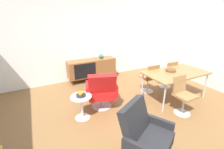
{
  "coord_description": "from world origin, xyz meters",
  "views": [
    {
      "loc": [
        -1.54,
        -2.45,
        2.09
      ],
      "look_at": [
        -0.02,
        0.51,
        0.82
      ],
      "focal_mm": 24.98,
      "sensor_mm": 36.0,
      "label": 1
    }
  ],
  "objects_px": {
    "dining_table": "(176,74)",
    "fruit_bowl": "(81,95)",
    "dining_chair_back_left": "(150,77)",
    "lounge_chair_red": "(102,90)",
    "sideboard": "(92,68)",
    "side_table_round": "(82,105)",
    "dining_chair_back_right": "(168,73)",
    "dining_chair_front_left": "(183,94)",
    "wooden_bowl_on_table": "(171,70)",
    "vase_cobalt": "(101,56)",
    "armchair_black_shell": "(145,136)"
  },
  "relations": [
    {
      "from": "dining_table",
      "to": "fruit_bowl",
      "type": "relative_size",
      "value": 8.0
    },
    {
      "from": "dining_chair_back_left",
      "to": "lounge_chair_red",
      "type": "relative_size",
      "value": 0.9
    },
    {
      "from": "sideboard",
      "to": "dining_table",
      "type": "bearing_deg",
      "value": -55.68
    },
    {
      "from": "sideboard",
      "to": "side_table_round",
      "type": "relative_size",
      "value": 3.08
    },
    {
      "from": "dining_chair_back_right",
      "to": "lounge_chair_red",
      "type": "bearing_deg",
      "value": -176.52
    },
    {
      "from": "dining_chair_front_left",
      "to": "dining_chair_back_left",
      "type": "xyz_separation_m",
      "value": [
        -0.0,
        1.12,
        0.0
      ]
    },
    {
      "from": "dining_chair_front_left",
      "to": "dining_table",
      "type": "bearing_deg",
      "value": 57.83
    },
    {
      "from": "wooden_bowl_on_table",
      "to": "side_table_round",
      "type": "height_order",
      "value": "wooden_bowl_on_table"
    },
    {
      "from": "dining_table",
      "to": "dining_chair_back_right",
      "type": "distance_m",
      "value": 0.7
    },
    {
      "from": "dining_chair_back_right",
      "to": "side_table_round",
      "type": "bearing_deg",
      "value": -173.85
    },
    {
      "from": "side_table_round",
      "to": "dining_chair_back_right",
      "type": "bearing_deg",
      "value": 6.15
    },
    {
      "from": "vase_cobalt",
      "to": "dining_chair_front_left",
      "type": "height_order",
      "value": "vase_cobalt"
    },
    {
      "from": "sideboard",
      "to": "side_table_round",
      "type": "distance_m",
      "value": 2.13
    },
    {
      "from": "armchair_black_shell",
      "to": "fruit_bowl",
      "type": "distance_m",
      "value": 1.55
    },
    {
      "from": "dining_table",
      "to": "armchair_black_shell",
      "type": "distance_m",
      "value": 2.27
    },
    {
      "from": "wooden_bowl_on_table",
      "to": "vase_cobalt",
      "type": "bearing_deg",
      "value": 116.86
    },
    {
      "from": "dining_table",
      "to": "wooden_bowl_on_table",
      "type": "xyz_separation_m",
      "value": [
        -0.08,
        0.1,
        0.07
      ]
    },
    {
      "from": "dining_table",
      "to": "dining_chair_front_left",
      "type": "distance_m",
      "value": 0.7
    },
    {
      "from": "dining_table",
      "to": "side_table_round",
      "type": "xyz_separation_m",
      "value": [
        -2.41,
        0.26,
        -0.38
      ]
    },
    {
      "from": "vase_cobalt",
      "to": "dining_table",
      "type": "relative_size",
      "value": 0.1
    },
    {
      "from": "vase_cobalt",
      "to": "dining_chair_front_left",
      "type": "distance_m",
      "value": 2.86
    },
    {
      "from": "wooden_bowl_on_table",
      "to": "fruit_bowl",
      "type": "height_order",
      "value": "wooden_bowl_on_table"
    },
    {
      "from": "dining_chair_back_right",
      "to": "lounge_chair_red",
      "type": "xyz_separation_m",
      "value": [
        -2.23,
        -0.14,
        -0.0
      ]
    },
    {
      "from": "fruit_bowl",
      "to": "armchair_black_shell",
      "type": "bearing_deg",
      "value": -70.86
    },
    {
      "from": "lounge_chair_red",
      "to": "side_table_round",
      "type": "bearing_deg",
      "value": -163.14
    },
    {
      "from": "dining_chair_back_right",
      "to": "lounge_chair_red",
      "type": "distance_m",
      "value": 2.23
    },
    {
      "from": "dining_chair_back_left",
      "to": "side_table_round",
      "type": "height_order",
      "value": "dining_chair_back_left"
    },
    {
      "from": "dining_table",
      "to": "fruit_bowl",
      "type": "bearing_deg",
      "value": 173.8
    },
    {
      "from": "dining_table",
      "to": "lounge_chair_red",
      "type": "height_order",
      "value": "lounge_chair_red"
    },
    {
      "from": "side_table_round",
      "to": "armchair_black_shell",
      "type": "bearing_deg",
      "value": -70.85
    },
    {
      "from": "wooden_bowl_on_table",
      "to": "dining_chair_front_left",
      "type": "bearing_deg",
      "value": -112.38
    },
    {
      "from": "wooden_bowl_on_table",
      "to": "lounge_chair_red",
      "type": "height_order",
      "value": "lounge_chair_red"
    },
    {
      "from": "dining_chair_back_left",
      "to": "sideboard",
      "type": "bearing_deg",
      "value": 125.02
    },
    {
      "from": "dining_chair_back_left",
      "to": "side_table_round",
      "type": "xyz_separation_m",
      "value": [
        -2.06,
        -0.3,
        -0.15
      ]
    },
    {
      "from": "dining_chair_front_left",
      "to": "armchair_black_shell",
      "type": "bearing_deg",
      "value": -157.47
    },
    {
      "from": "wooden_bowl_on_table",
      "to": "armchair_black_shell",
      "type": "xyz_separation_m",
      "value": [
        -1.83,
        -1.31,
        -0.3
      ]
    },
    {
      "from": "sideboard",
      "to": "fruit_bowl",
      "type": "height_order",
      "value": "sideboard"
    },
    {
      "from": "dining_chair_front_left",
      "to": "vase_cobalt",
      "type": "bearing_deg",
      "value": 105.87
    },
    {
      "from": "dining_chair_back_right",
      "to": "fruit_bowl",
      "type": "bearing_deg",
      "value": -173.87
    },
    {
      "from": "wooden_bowl_on_table",
      "to": "armchair_black_shell",
      "type": "relative_size",
      "value": 0.27
    },
    {
      "from": "wooden_bowl_on_table",
      "to": "sideboard",
      "type": "bearing_deg",
      "value": 124.15
    },
    {
      "from": "sideboard",
      "to": "fruit_bowl",
      "type": "relative_size",
      "value": 8.0
    },
    {
      "from": "sideboard",
      "to": "vase_cobalt",
      "type": "height_order",
      "value": "vase_cobalt"
    },
    {
      "from": "lounge_chair_red",
      "to": "dining_table",
      "type": "bearing_deg",
      "value": -12.7
    },
    {
      "from": "dining_table",
      "to": "fruit_bowl",
      "type": "distance_m",
      "value": 2.43
    },
    {
      "from": "sideboard",
      "to": "dining_chair_back_right",
      "type": "height_order",
      "value": "dining_chair_back_right"
    },
    {
      "from": "wooden_bowl_on_table",
      "to": "dining_chair_front_left",
      "type": "xyz_separation_m",
      "value": [
        -0.27,
        -0.66,
        -0.3
      ]
    },
    {
      "from": "side_table_round",
      "to": "fruit_bowl",
      "type": "xyz_separation_m",
      "value": [
        0.0,
        0.0,
        0.24
      ]
    },
    {
      "from": "vase_cobalt",
      "to": "dining_chair_back_left",
      "type": "distance_m",
      "value": 1.82
    },
    {
      "from": "dining_chair_front_left",
      "to": "fruit_bowl",
      "type": "relative_size",
      "value": 4.28
    }
  ]
}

